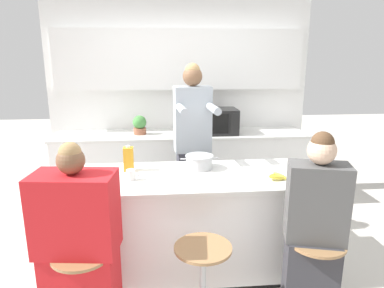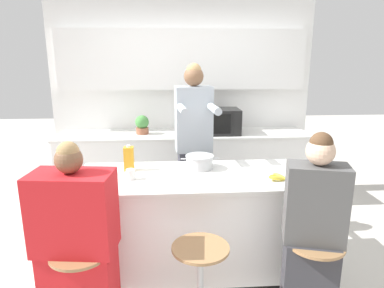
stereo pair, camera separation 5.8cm
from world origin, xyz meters
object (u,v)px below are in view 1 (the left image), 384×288
object	(u,v)px
coffee_cup_near	(131,175)
juice_carton	(129,159)
bar_stool_center	(203,284)
person_cooking	(193,152)
person_wrapped_blanket	(79,251)
potted_plant	(140,125)
bar_stool_rightmost	(313,278)
banana_bunch	(277,176)
kitchen_island	(193,222)
person_seated_near	(313,240)
cooking_pot	(199,162)
fruit_bowl	(99,171)
microwave	(217,121)

from	to	relation	value
coffee_cup_near	juice_carton	xyz separation A→B (m)	(-0.04, 0.24, 0.06)
bar_stool_center	person_cooking	xyz separation A→B (m)	(0.06, 1.39, 0.55)
person_wrapped_blanket	person_cooking	bearing A→B (deg)	64.13
potted_plant	juice_carton	bearing A→B (deg)	-90.84
bar_stool_rightmost	coffee_cup_near	xyz separation A→B (m)	(-1.29, 0.65, 0.57)
person_cooking	banana_bunch	world-z (taller)	person_cooking
kitchen_island	person_seated_near	distance (m)	1.05
bar_stool_rightmost	person_seated_near	bearing A→B (deg)	113.24
cooking_pot	banana_bunch	world-z (taller)	cooking_pot
person_cooking	fruit_bowl	distance (m)	1.04
bar_stool_center	potted_plant	bearing A→B (deg)	103.19
person_wrapped_blanket	juice_carton	world-z (taller)	person_wrapped_blanket
person_seated_near	juice_carton	world-z (taller)	person_seated_near
banana_bunch	cooking_pot	bearing A→B (deg)	149.81
person_wrapped_blanket	juice_carton	distance (m)	0.97
person_seated_near	person_wrapped_blanket	bearing A→B (deg)	-165.54
bar_stool_center	juice_carton	xyz separation A→B (m)	(-0.55, 0.89, 0.64)
cooking_pot	person_cooking	bearing A→B (deg)	91.68
cooking_pot	person_seated_near	bearing A→B (deg)	-51.33
microwave	kitchen_island	bearing A→B (deg)	-106.72
person_wrapped_blanket	cooking_pot	xyz separation A→B (m)	(0.88, 0.87, 0.31)
kitchen_island	person_seated_near	world-z (taller)	person_seated_near
person_wrapped_blanket	person_seated_near	xyz separation A→B (m)	(1.57, 0.00, 0.00)
juice_carton	person_wrapped_blanket	bearing A→B (deg)	-106.58
bar_stool_rightmost	juice_carton	world-z (taller)	juice_carton
person_cooking	person_seated_near	bearing A→B (deg)	-66.75
fruit_bowl	juice_carton	size ratio (longest dim) A/B	0.76
person_cooking	fruit_bowl	world-z (taller)	person_cooking
bar_stool_rightmost	cooking_pot	xyz separation A→B (m)	(-0.71, 0.90, 0.59)
bar_stool_rightmost	fruit_bowl	world-z (taller)	fruit_bowl
coffee_cup_near	banana_bunch	xyz separation A→B (m)	(1.18, -0.10, -0.02)
bar_stool_rightmost	fruit_bowl	xyz separation A→B (m)	(-1.57, 0.80, 0.56)
fruit_bowl	person_wrapped_blanket	bearing A→B (deg)	-91.04
juice_carton	kitchen_island	bearing A→B (deg)	-17.35
potted_plant	microwave	bearing A→B (deg)	-2.13
kitchen_island	fruit_bowl	xyz separation A→B (m)	(-0.79, 0.07, 0.47)
microwave	person_wrapped_blanket	bearing A→B (deg)	-119.83
bar_stool_rightmost	banana_bunch	distance (m)	0.79
fruit_bowl	microwave	size ratio (longest dim) A/B	0.34
kitchen_island	fruit_bowl	distance (m)	0.92
person_cooking	person_wrapped_blanket	bearing A→B (deg)	-126.70
person_seated_near	coffee_cup_near	bearing A→B (deg)	168.53
juice_carton	potted_plant	size ratio (longest dim) A/B	0.95
kitchen_island	bar_stool_center	bearing A→B (deg)	-90.00
cooking_pot	microwave	size ratio (longest dim) A/B	0.68
bar_stool_center	cooking_pot	world-z (taller)	cooking_pot
kitchen_island	microwave	bearing A→B (deg)	73.28
bar_stool_rightmost	fruit_bowl	bearing A→B (deg)	153.07
kitchen_island	person_cooking	world-z (taller)	person_cooking
person_cooking	coffee_cup_near	bearing A→B (deg)	-131.83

